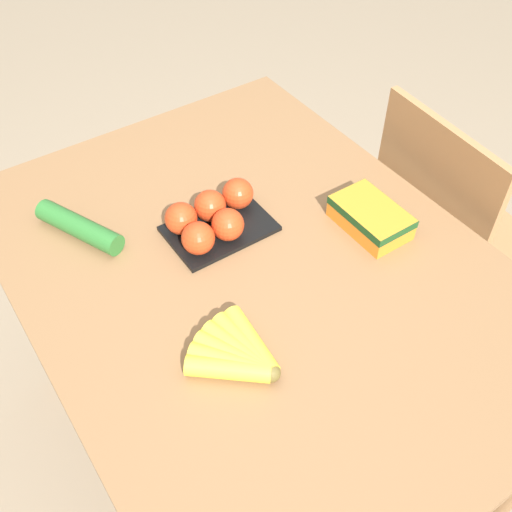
{
  "coord_description": "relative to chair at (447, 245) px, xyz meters",
  "views": [
    {
      "loc": [
        0.68,
        -0.46,
        1.67
      ],
      "look_at": [
        0.0,
        0.0,
        0.81
      ],
      "focal_mm": 42.0,
      "sensor_mm": 36.0,
      "label": 1
    }
  ],
  "objects": [
    {
      "name": "cucumber_near",
      "position": [
        -0.29,
        -0.9,
        0.32
      ],
      "size": [
        0.21,
        0.13,
        0.05
      ],
      "color": "#2D702D",
      "rests_on": "dining_table"
    },
    {
      "name": "ground_plane",
      "position": [
        -0.01,
        -0.64,
        -0.48
      ],
      "size": [
        12.0,
        12.0,
        0.0
      ],
      "primitive_type": "plane",
      "color": "gray"
    },
    {
      "name": "dining_table",
      "position": [
        -0.01,
        -0.64,
        0.18
      ],
      "size": [
        1.2,
        0.89,
        0.78
      ],
      "color": "olive",
      "rests_on": "ground_plane"
    },
    {
      "name": "banana_bunch",
      "position": [
        0.16,
        -0.79,
        0.31
      ],
      "size": [
        0.17,
        0.16,
        0.04
      ],
      "color": "brown",
      "rests_on": "dining_table"
    },
    {
      "name": "carrot_bag",
      "position": [
        0.03,
        -0.37,
        0.33
      ],
      "size": [
        0.17,
        0.11,
        0.05
      ],
      "color": "orange",
      "rests_on": "dining_table"
    },
    {
      "name": "chair",
      "position": [
        0.0,
        0.0,
        0.0
      ],
      "size": [
        0.45,
        0.43,
        0.91
      ],
      "rotation": [
        0.0,
        0.0,
        3.07
      ],
      "color": "#A87547",
      "rests_on": "ground_plane"
    },
    {
      "name": "tomato_pack",
      "position": [
        -0.15,
        -0.66,
        0.33
      ],
      "size": [
        0.15,
        0.22,
        0.08
      ],
      "color": "black",
      "rests_on": "dining_table"
    }
  ]
}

